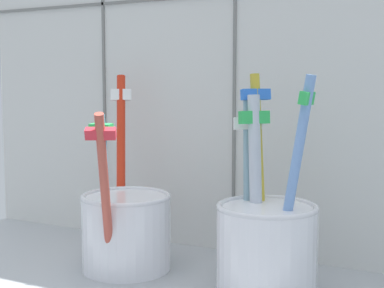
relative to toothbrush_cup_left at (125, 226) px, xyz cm
name	(u,v)px	position (x,y,z in cm)	size (l,w,h in cm)	color
tile_wall_back	(239,53)	(7.01, 10.52, 16.43)	(64.00, 2.20, 45.00)	silver
toothbrush_cup_left	(125,226)	(0.00, 0.00, 0.00)	(9.92, 15.56, 18.36)	white
toothbrush_cup_right	(266,241)	(13.85, 0.18, 0.39)	(8.40, 8.43, 18.31)	white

